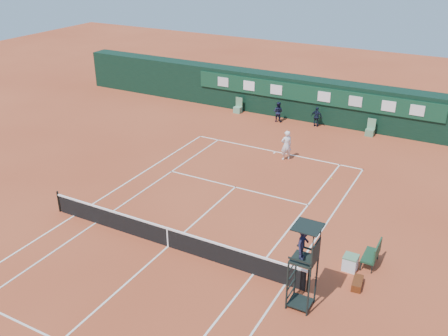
% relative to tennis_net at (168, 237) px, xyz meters
% --- Properties ---
extents(ground, '(90.00, 90.00, 0.00)m').
position_rel_tennis_net_xyz_m(ground, '(0.00, 0.00, -0.51)').
color(ground, '#B34A2A').
rests_on(ground, ground).
extents(court_lines, '(11.05, 23.85, 0.01)m').
position_rel_tennis_net_xyz_m(court_lines, '(0.00, 0.00, -0.50)').
color(court_lines, white).
rests_on(court_lines, ground).
extents(tennis_net, '(12.90, 0.10, 1.10)m').
position_rel_tennis_net_xyz_m(tennis_net, '(0.00, 0.00, 0.00)').
color(tennis_net, black).
rests_on(tennis_net, ground).
extents(back_wall, '(40.00, 1.65, 3.00)m').
position_rel_tennis_net_xyz_m(back_wall, '(0.00, 18.74, 1.00)').
color(back_wall, black).
rests_on(back_wall, ground).
extents(linesman_chair_left, '(0.55, 0.50, 1.15)m').
position_rel_tennis_net_xyz_m(linesman_chair_left, '(-5.50, 17.48, -0.19)').
color(linesman_chair_left, '#649975').
rests_on(linesman_chair_left, ground).
extents(linesman_chair_right, '(0.55, 0.50, 1.15)m').
position_rel_tennis_net_xyz_m(linesman_chair_right, '(4.50, 17.48, -0.19)').
color(linesman_chair_right, '#54815C').
rests_on(linesman_chair_right, ground).
extents(umpire_chair, '(0.96, 0.95, 3.42)m').
position_rel_tennis_net_xyz_m(umpire_chair, '(6.41, -0.85, 1.95)').
color(umpire_chair, black).
rests_on(umpire_chair, ground).
extents(player_bench, '(0.55, 1.20, 1.10)m').
position_rel_tennis_net_xyz_m(player_bench, '(8.15, 2.85, 0.09)').
color(player_bench, '#173A24').
rests_on(player_bench, ground).
extents(tennis_bag, '(0.45, 0.86, 0.31)m').
position_rel_tennis_net_xyz_m(tennis_bag, '(7.97, 1.21, -0.35)').
color(tennis_bag, black).
rests_on(tennis_bag, ground).
extents(cooler, '(0.57, 0.57, 0.65)m').
position_rel_tennis_net_xyz_m(cooler, '(7.41, 2.17, -0.18)').
color(cooler, white).
rests_on(cooler, ground).
extents(tennis_ball, '(0.06, 0.06, 0.06)m').
position_rel_tennis_net_xyz_m(tennis_ball, '(4.26, 9.83, -0.48)').
color(tennis_ball, '#C1DE33').
rests_on(tennis_ball, ground).
extents(player, '(0.79, 0.78, 1.84)m').
position_rel_tennis_net_xyz_m(player, '(0.99, 11.10, 0.41)').
color(player, white).
rests_on(player, ground).
extents(ball_kid_left, '(0.74, 0.59, 1.47)m').
position_rel_tennis_net_xyz_m(ball_kid_left, '(-2.06, 17.09, 0.23)').
color(ball_kid_left, black).
rests_on(ball_kid_left, ground).
extents(ball_kid_right, '(0.87, 0.42, 1.43)m').
position_rel_tennis_net_xyz_m(ball_kid_right, '(0.74, 17.42, 0.21)').
color(ball_kid_right, black).
rests_on(ball_kid_right, ground).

